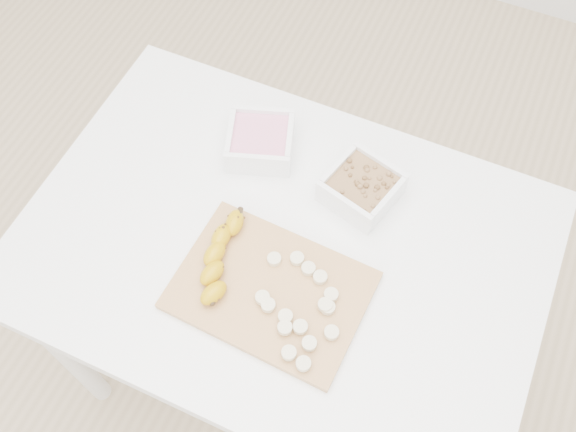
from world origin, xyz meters
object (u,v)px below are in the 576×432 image
at_px(bowl_yogurt, 260,141).
at_px(cutting_board, 271,290).
at_px(table, 282,266).
at_px(banana, 220,258).
at_px(bowl_granola, 362,187).

height_order(bowl_yogurt, cutting_board, bowl_yogurt).
height_order(table, cutting_board, cutting_board).
bearing_deg(table, bowl_yogurt, 125.43).
xyz_separation_m(table, banana, (-0.08, -0.09, 0.13)).
relative_size(table, cutting_board, 2.91).
bearing_deg(cutting_board, bowl_granola, 73.80).
bearing_deg(bowl_yogurt, bowl_granola, -5.19).
distance_m(table, bowl_granola, 0.23).
distance_m(bowl_granola, banana, 0.31).
bearing_deg(banana, bowl_yogurt, 99.47).
height_order(table, bowl_granola, bowl_granola).
relative_size(bowl_yogurt, cutting_board, 0.49).
bearing_deg(banana, table, 46.03).
xyz_separation_m(cutting_board, banana, (-0.11, 0.01, 0.02)).
bearing_deg(bowl_yogurt, banana, -80.20).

